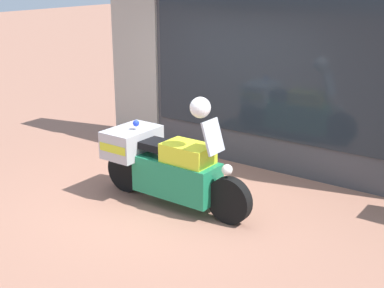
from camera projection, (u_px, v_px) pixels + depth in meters
ground_plane at (174, 200)px, 7.40m from camera, size 60.00×60.00×0.00m
shop_building at (226, 62)px, 8.67m from camera, size 5.41×0.55×3.21m
window_display at (271, 137)px, 8.59m from camera, size 3.95×0.30×1.98m
paramedic_motorcycle at (164, 164)px, 7.18m from camera, size 2.34×0.79×1.30m
white_helmet at (200, 108)px, 6.57m from camera, size 0.26×0.26×0.26m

